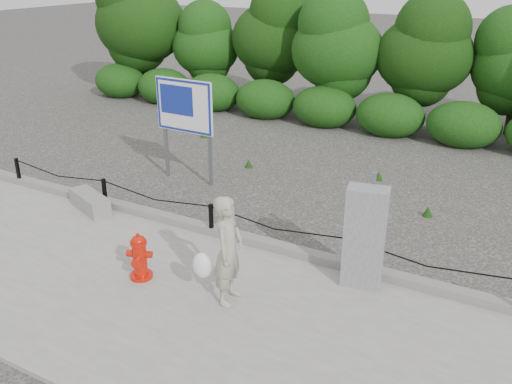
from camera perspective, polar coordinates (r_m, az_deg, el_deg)
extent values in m
plane|color=#2D2B28|center=(9.81, -4.67, -4.90)|extent=(90.00, 90.00, 0.00)
cube|color=gray|center=(8.43, -12.18, -10.21)|extent=(14.00, 4.00, 0.08)
cube|color=slate|center=(9.78, -4.54, -4.01)|extent=(14.00, 0.22, 0.14)
cube|color=black|center=(12.89, -23.75, 2.01)|extent=(0.06, 0.06, 0.60)
cube|color=black|center=(11.10, -15.63, -0.09)|extent=(0.06, 0.06, 0.60)
cube|color=black|center=(9.64, -4.74, -2.91)|extent=(0.06, 0.06, 0.60)
cube|color=black|center=(8.66, 9.37, -6.36)|extent=(0.06, 0.06, 0.60)
cylinder|color=black|center=(11.88, -20.14, 2.02)|extent=(2.50, 0.02, 0.02)
cylinder|color=black|center=(10.23, -10.66, -0.29)|extent=(2.50, 0.02, 0.02)
cylinder|color=black|center=(8.97, 1.94, -3.34)|extent=(2.50, 0.02, 0.02)
cylinder|color=black|center=(8.30, 17.65, -6.87)|extent=(2.50, 0.02, 0.02)
cylinder|color=black|center=(20.95, -11.75, 13.23)|extent=(0.18, 0.18, 2.30)
ellipsoid|color=#225413|center=(20.74, -12.12, 17.59)|extent=(3.40, 2.94, 3.67)
cylinder|color=black|center=(19.84, -5.22, 12.12)|extent=(0.18, 0.18, 1.65)
ellipsoid|color=#225413|center=(19.65, -5.34, 15.44)|extent=(2.45, 2.12, 2.65)
cylinder|color=black|center=(18.91, 1.93, 12.19)|extent=(0.18, 0.18, 2.00)
ellipsoid|color=#225413|center=(18.69, 1.99, 16.41)|extent=(2.96, 2.56, 3.20)
cylinder|color=black|center=(17.22, 8.28, 10.72)|extent=(0.18, 0.18, 1.91)
ellipsoid|color=#225413|center=(16.99, 8.54, 15.13)|extent=(2.83, 2.45, 3.06)
cylinder|color=black|center=(16.93, 16.80, 9.73)|extent=(0.18, 0.18, 1.89)
ellipsoid|color=#225413|center=(16.70, 17.33, 14.13)|extent=(2.79, 2.42, 3.02)
cylinder|color=black|center=(17.03, 25.33, 8.28)|extent=(0.18, 0.18, 1.72)
cylinder|color=red|center=(8.68, -11.96, -8.59)|extent=(0.46, 0.46, 0.06)
cylinder|color=red|center=(8.53, -12.12, -6.90)|extent=(0.28, 0.28, 0.53)
cylinder|color=red|center=(8.39, -12.28, -5.23)|extent=(0.33, 0.33, 0.05)
ellipsoid|color=red|center=(8.38, -12.30, -5.05)|extent=(0.29, 0.29, 0.17)
cylinder|color=red|center=(8.34, -12.35, -4.49)|extent=(0.08, 0.08, 0.05)
cylinder|color=red|center=(8.53, -13.11, -6.31)|extent=(0.13, 0.14, 0.11)
cylinder|color=red|center=(8.44, -11.22, -6.47)|extent=(0.13, 0.14, 0.11)
cylinder|color=red|center=(8.39, -12.46, -7.26)|extent=(0.18, 0.16, 0.15)
cylinder|color=slate|center=(8.49, -12.80, -7.51)|extent=(0.01, 0.05, 0.11)
imported|color=#A19E8A|center=(7.59, -2.92, -6.15)|extent=(0.47, 0.64, 1.63)
ellipsoid|color=white|center=(7.78, -5.68, -7.69)|extent=(0.29, 0.23, 0.39)
cube|color=gray|center=(11.10, -17.07, -1.00)|extent=(1.12, 0.72, 0.34)
cube|color=#98989A|center=(8.13, 11.36, -4.71)|extent=(0.65, 0.46, 1.57)
cube|color=slate|center=(8.28, 11.87, -3.59)|extent=(0.08, 0.08, 1.74)
cube|color=slate|center=(12.41, -9.54, 6.72)|extent=(0.07, 0.07, 2.31)
cube|color=slate|center=(11.70, -4.91, 5.95)|extent=(0.07, 0.07, 2.31)
cube|color=white|center=(11.85, -7.57, 8.96)|extent=(1.44, 0.09, 1.15)
cube|color=navy|center=(11.83, -7.65, 8.93)|extent=(1.41, 0.05, 1.12)
cube|color=navy|center=(11.91, -8.38, 9.55)|extent=(0.87, 0.03, 0.64)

